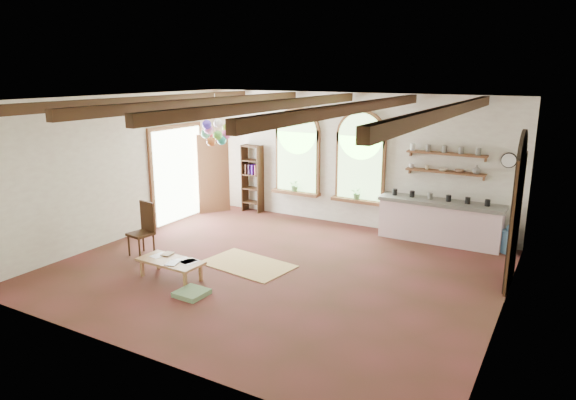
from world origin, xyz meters
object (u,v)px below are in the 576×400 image
Objects in this scene: coffee_table at (171,262)px; balloon_cluster at (216,133)px; kitchen_counter at (440,221)px; side_chair at (142,240)px.

coffee_table is 3.52m from balloon_cluster.
kitchen_counter is 6.39m from side_chair.
coffee_table is at bearing -70.43° from balloon_cluster.
side_chair is (-5.10, -3.85, -0.16)m from kitchen_counter.
side_chair reaches higher than kitchen_counter.
side_chair is at bearing 154.36° from coffee_table.
side_chair is (-1.35, 0.65, 0.01)m from coffee_table.
kitchen_counter reaches higher than coffee_table.
side_chair reaches higher than coffee_table.
balloon_cluster is at bearing -159.21° from kitchen_counter.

